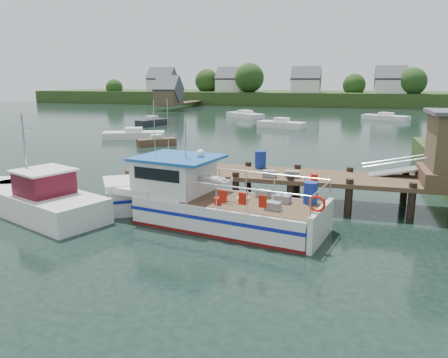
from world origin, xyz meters
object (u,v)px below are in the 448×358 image
(dock, at_px, (399,161))
(moored_b, at_px, (281,124))
(moored_e, at_px, (152,122))
(moored_far, at_px, (386,117))
(work_boat, at_px, (35,198))
(moored_d, at_px, (245,115))
(lobster_boat, at_px, (201,201))
(moored_rowboat, at_px, (156,141))
(moored_a, at_px, (134,135))

(dock, relative_size, moored_b, 2.80)
(moored_e, bearing_deg, moored_far, 38.47)
(work_boat, height_order, moored_b, work_boat)
(moored_b, xyz_separation_m, moored_d, (-7.40, 12.61, -0.03))
(dock, relative_size, moored_far, 2.49)
(work_boat, height_order, moored_far, work_boat)
(moored_b, bearing_deg, moored_far, 30.74)
(work_boat, xyz_separation_m, moored_far, (18.00, 51.19, -0.28))
(lobster_boat, relative_size, moored_rowboat, 3.10)
(moored_a, bearing_deg, moored_b, 43.23)
(moored_rowboat, bearing_deg, moored_a, 129.03)
(moored_rowboat, xyz_separation_m, moored_b, (8.51, 16.84, 0.10))
(lobster_boat, relative_size, moored_a, 1.65)
(moored_rowboat, xyz_separation_m, moored_a, (-4.00, 3.52, 0.04))
(lobster_boat, xyz_separation_m, moored_b, (-2.08, 35.74, -0.44))
(dock, height_order, work_boat, dock)
(moored_rowboat, bearing_deg, moored_e, 106.65)
(moored_rowboat, height_order, moored_e, moored_e)
(dock, distance_m, moored_rowboat, 23.81)
(moored_far, height_order, moored_e, moored_e)
(dock, height_order, moored_far, dock)
(moored_d, bearing_deg, moored_b, -77.92)
(moored_e, bearing_deg, moored_rowboat, -54.43)
(dock, relative_size, lobster_boat, 1.61)
(moored_far, bearing_deg, moored_b, -118.82)
(moored_e, bearing_deg, moored_d, 67.75)
(lobster_boat, xyz_separation_m, moored_e, (-18.16, 34.21, -0.44))
(moored_far, xyz_separation_m, moored_a, (-25.26, -27.89, 0.00))
(dock, height_order, moored_e, dock)
(moored_rowboat, xyz_separation_m, moored_d, (1.11, 29.45, 0.07))
(moored_rowboat, relative_size, moored_a, 0.53)
(work_boat, height_order, moored_e, work_boat)
(lobster_boat, height_order, moored_far, lobster_boat)
(moored_far, distance_m, moored_e, 33.01)
(moored_d, bearing_deg, moored_e, -139.86)
(moored_a, height_order, moored_e, moored_e)
(moored_rowboat, bearing_deg, dock, -48.84)
(work_boat, relative_size, moored_rowboat, 2.43)
(moored_rowboat, bearing_deg, moored_far, 46.28)
(dock, bearing_deg, moored_rowboat, 140.80)
(dock, bearing_deg, work_boat, -162.51)
(moored_rowboat, height_order, moored_b, moored_b)
(work_boat, relative_size, moored_b, 1.36)
(moored_far, relative_size, moored_e, 1.40)
(lobster_boat, distance_m, moored_e, 38.73)
(dock, relative_size, moored_d, 2.50)
(lobster_boat, relative_size, moored_b, 1.74)
(work_boat, relative_size, moored_e, 1.70)
(lobster_boat, xyz_separation_m, moored_rowboat, (-10.59, 18.90, -0.54))
(moored_a, bearing_deg, lobster_boat, -60.49)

